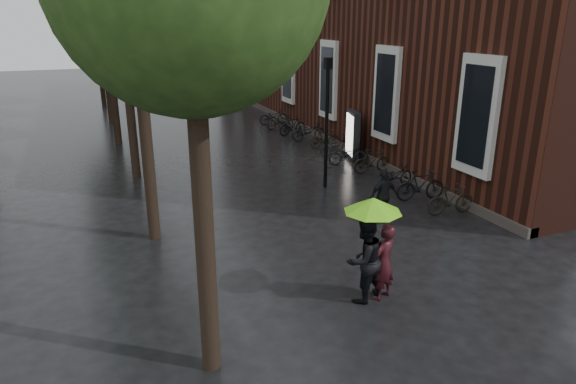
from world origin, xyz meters
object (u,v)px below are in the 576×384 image
pedestrian_walking (383,196)px  parked_bicycles (334,145)px  person_black (364,260)px  ad_lightbox (352,135)px  person_burgundy (384,262)px  lamp_post (327,111)px

pedestrian_walking → parked_bicycles: bearing=-110.6°
person_black → ad_lightbox: bearing=-132.0°
person_burgundy → lamp_post: bearing=-131.3°
person_burgundy → parked_bicycles: (4.60, 11.30, -0.40)m
person_burgundy → person_black: size_ratio=0.90×
lamp_post → ad_lightbox: bearing=47.7°
parked_bicycles → lamp_post: 5.09m
person_burgundy → ad_lightbox: (5.01, 10.43, 0.18)m
ad_lightbox → person_black: bearing=-102.3°
person_black → ad_lightbox: ad_lightbox is taller
person_black → parked_bicycles: size_ratio=0.12×
person_burgundy → person_black: (-0.43, 0.09, 0.09)m
person_black → pedestrian_walking: 4.69m
parked_bicycles → lamp_post: bearing=-121.0°
person_burgundy → ad_lightbox: ad_lightbox is taller
person_burgundy → lamp_post: size_ratio=0.38×
pedestrian_walking → ad_lightbox: 7.11m
person_black → lamp_post: bearing=-124.4°
person_black → lamp_post: lamp_post is taller
person_black → ad_lightbox: (5.44, 10.34, 0.09)m
person_black → ad_lightbox: 11.68m
ad_lightbox → lamp_post: bearing=-116.8°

